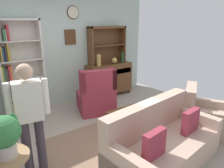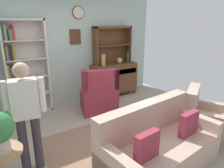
# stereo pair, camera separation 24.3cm
# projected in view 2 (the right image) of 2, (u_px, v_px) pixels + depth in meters

# --- Properties ---
(ground_plane) EXTENTS (5.40, 4.60, 0.02)m
(ground_plane) POSITION_uv_depth(u_px,v_px,m) (113.00, 137.00, 3.76)
(ground_plane) COLOR #9E9384
(wall_back) EXTENTS (5.00, 0.09, 2.80)m
(wall_back) POSITION_uv_depth(u_px,v_px,m) (68.00, 48.00, 5.07)
(wall_back) COLOR #ADC1B7
(wall_back) RESTS_ON ground_plane
(area_rug) EXTENTS (2.92, 1.90, 0.01)m
(area_rug) POSITION_uv_depth(u_px,v_px,m) (132.00, 141.00, 3.62)
(area_rug) COLOR #846651
(area_rug) RESTS_ON ground_plane
(bookshelf) EXTENTS (0.90, 0.30, 2.10)m
(bookshelf) POSITION_uv_depth(u_px,v_px,m) (23.00, 71.00, 4.47)
(bookshelf) COLOR silver
(bookshelf) RESTS_ON ground_plane
(sideboard) EXTENTS (1.30, 0.45, 0.92)m
(sideboard) POSITION_uv_depth(u_px,v_px,m) (114.00, 78.00, 5.73)
(sideboard) COLOR brown
(sideboard) RESTS_ON ground_plane
(sideboard_hutch) EXTENTS (1.10, 0.26, 1.00)m
(sideboard_hutch) POSITION_uv_depth(u_px,v_px,m) (112.00, 40.00, 5.51)
(sideboard_hutch) COLOR brown
(sideboard_hutch) RESTS_ON sideboard
(vase_tall) EXTENTS (0.11, 0.11, 0.30)m
(vase_tall) POSITION_uv_depth(u_px,v_px,m) (103.00, 60.00, 5.30)
(vase_tall) COLOR tan
(vase_tall) RESTS_ON sideboard
(vase_round) EXTENTS (0.15, 0.15, 0.17)m
(vase_round) POSITION_uv_depth(u_px,v_px,m) (119.00, 61.00, 5.59)
(vase_round) COLOR tan
(vase_round) RESTS_ON sideboard
(bottle_wine) EXTENTS (0.07, 0.07, 0.30)m
(bottle_wine) POSITION_uv_depth(u_px,v_px,m) (128.00, 57.00, 5.69)
(bottle_wine) COLOR #194223
(bottle_wine) RESTS_ON sideboard
(couch_floral) EXTENTS (1.88, 1.04, 0.90)m
(couch_floral) POSITION_uv_depth(u_px,v_px,m) (158.00, 146.00, 2.93)
(couch_floral) COLOR tan
(couch_floral) RESTS_ON ground_plane
(armchair_floral) EXTENTS (1.05, 1.06, 0.88)m
(armchair_floral) POSITION_uv_depth(u_px,v_px,m) (205.00, 120.00, 3.76)
(armchair_floral) COLOR tan
(armchair_floral) RESTS_ON ground_plane
(wingback_chair) EXTENTS (0.98, 0.99, 1.05)m
(wingback_chair) POSITION_uv_depth(u_px,v_px,m) (99.00, 96.00, 4.69)
(wingback_chair) COLOR maroon
(wingback_chair) RESTS_ON ground_plane
(person_reading) EXTENTS (0.53, 0.25, 1.56)m
(person_reading) POSITION_uv_depth(u_px,v_px,m) (26.00, 111.00, 2.68)
(person_reading) COLOR #38333D
(person_reading) RESTS_ON ground_plane
(coffee_table) EXTENTS (0.80, 0.50, 0.42)m
(coffee_table) POSITION_uv_depth(u_px,v_px,m) (130.00, 115.00, 3.82)
(coffee_table) COLOR brown
(coffee_table) RESTS_ON ground_plane
(book_stack) EXTENTS (0.21, 0.16, 0.06)m
(book_stack) POSITION_uv_depth(u_px,v_px,m) (127.00, 111.00, 3.77)
(book_stack) COLOR #337247
(book_stack) RESTS_ON coffee_table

